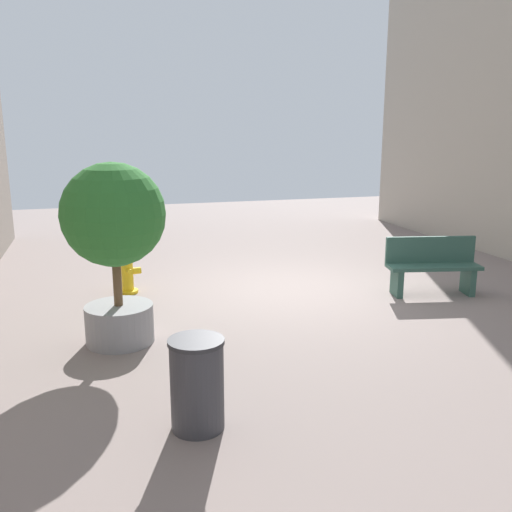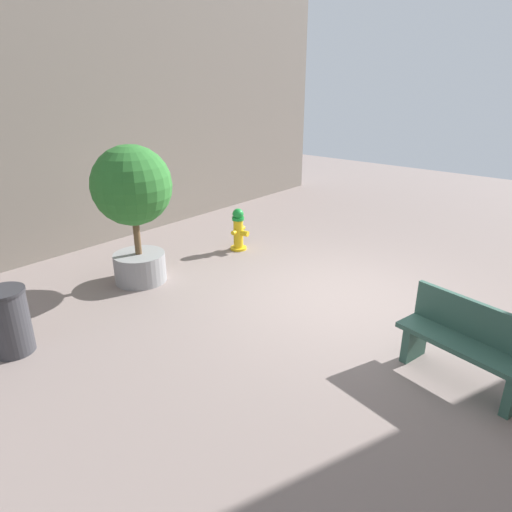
{
  "view_description": "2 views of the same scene",
  "coord_description": "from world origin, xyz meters",
  "px_view_note": "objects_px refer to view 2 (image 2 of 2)",
  "views": [
    {
      "loc": [
        3.17,
        8.56,
        2.69
      ],
      "look_at": [
        0.69,
        0.2,
        0.68
      ],
      "focal_mm": 38.7,
      "sensor_mm": 36.0,
      "label": 1
    },
    {
      "loc": [
        -3.15,
        5.72,
        3.24
      ],
      "look_at": [
        1.03,
        0.81,
        0.7
      ],
      "focal_mm": 31.53,
      "sensor_mm": 36.0,
      "label": 2
    }
  ],
  "objects_px": {
    "fire_hydrant": "(238,229)",
    "trash_bin": "(9,321)",
    "bench_near": "(468,343)",
    "planter_tree": "(133,198)"
  },
  "relations": [
    {
      "from": "fire_hydrant",
      "to": "bench_near",
      "type": "relative_size",
      "value": 0.54
    },
    {
      "from": "fire_hydrant",
      "to": "trash_bin",
      "type": "xyz_separation_m",
      "value": [
        -0.32,
        4.58,
        0.01
      ]
    },
    {
      "from": "bench_near",
      "to": "trash_bin",
      "type": "bearing_deg",
      "value": 34.38
    },
    {
      "from": "bench_near",
      "to": "trash_bin",
      "type": "relative_size",
      "value": 1.82
    },
    {
      "from": "fire_hydrant",
      "to": "planter_tree",
      "type": "relative_size",
      "value": 0.37
    },
    {
      "from": "fire_hydrant",
      "to": "trash_bin",
      "type": "distance_m",
      "value": 4.59
    },
    {
      "from": "fire_hydrant",
      "to": "bench_near",
      "type": "height_order",
      "value": "bench_near"
    },
    {
      "from": "bench_near",
      "to": "planter_tree",
      "type": "height_order",
      "value": "planter_tree"
    },
    {
      "from": "planter_tree",
      "to": "trash_bin",
      "type": "height_order",
      "value": "planter_tree"
    },
    {
      "from": "bench_near",
      "to": "planter_tree",
      "type": "distance_m",
      "value": 5.24
    }
  ]
}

